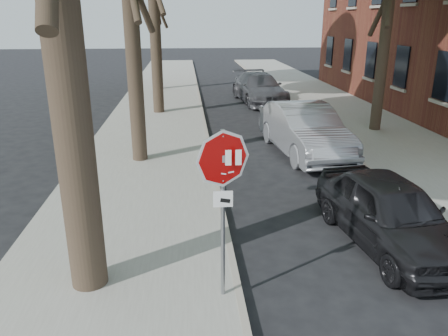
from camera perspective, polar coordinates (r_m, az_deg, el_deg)
The scene contains 9 objects.
ground at distance 7.16m, azimuth 5.69°, elevation -16.50°, with size 120.00×120.00×0.00m, color black.
sidewalk_left at distance 18.22m, azimuth -9.11°, elevation 5.81°, with size 4.00×55.00×0.12m, color gray.
sidewalk_right at distance 19.55m, azimuth 16.74°, elevation 6.14°, with size 4.00×55.00×0.12m, color gray.
curb_left at distance 18.19m, azimuth -2.62°, elevation 6.03°, with size 0.12×55.00×0.13m, color #9E9384.
curb_right at distance 18.89m, azimuth 10.91°, elevation 6.19°, with size 0.12×55.00×0.13m, color #9E9384.
stop_sign at distance 6.12m, azimuth -0.14°, elevation -2.06°, with size 0.76×0.34×2.61m.
car_a at distance 8.86m, azimuth 20.85°, elevation -5.42°, with size 1.59×3.94×1.34m, color black.
car_b at distance 14.10m, azimuth 10.45°, elevation 4.93°, with size 1.68×4.81×1.58m, color gray.
car_c at distance 22.85m, azimuth 4.61°, elevation 10.37°, with size 2.06×5.06×1.47m, color #46454A.
Camera 1 is at (-1.19, -5.71, 4.15)m, focal length 35.00 mm.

